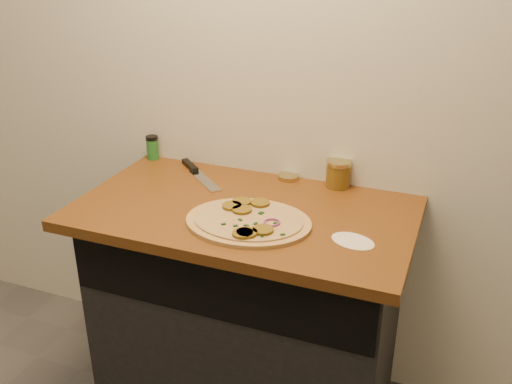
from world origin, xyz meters
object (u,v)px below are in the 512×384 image
at_px(salsa_jar, 338,174).
at_px(spice_shaker, 152,147).
at_px(chefs_knife, 197,172).
at_px(pizza, 248,221).

distance_m(salsa_jar, spice_shaker, 0.82).
relative_size(chefs_knife, salsa_jar, 2.64).
height_order(salsa_jar, spice_shaker, salsa_jar).
height_order(chefs_knife, spice_shaker, spice_shaker).
bearing_deg(pizza, salsa_jar, 63.55).
bearing_deg(chefs_knife, salsa_jar, 8.53).
relative_size(salsa_jar, spice_shaker, 1.03).
distance_m(pizza, chefs_knife, 0.48).
xyz_separation_m(pizza, salsa_jar, (0.20, 0.41, 0.04)).
bearing_deg(pizza, spice_shaker, 146.05).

